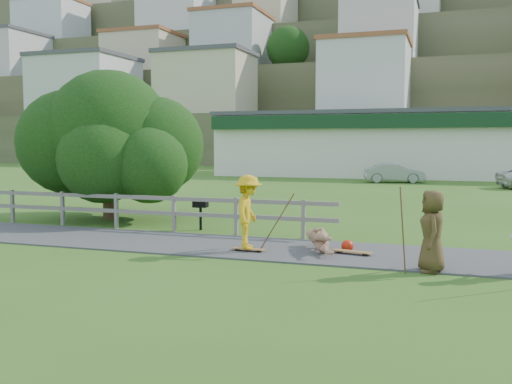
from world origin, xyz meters
TOP-DOWN VIEW (x-y plane):
  - ground at (0.00, 0.00)m, footprint 260.00×260.00m
  - path at (0.00, 1.50)m, footprint 34.00×3.00m
  - fence at (-4.62, 3.30)m, footprint 15.05×0.10m
  - strip_mall at (4.00, 34.94)m, footprint 32.50×10.75m
  - hillside at (0.00, 91.31)m, footprint 220.00×67.00m
  - skater_rider at (1.22, 0.92)m, footprint 0.84×1.25m
  - skater_fallen at (2.88, 1.46)m, footprint 1.76×1.12m
  - spectator_c at (5.50, 0.18)m, footprint 0.65×0.90m
  - car_silver at (2.34, 26.88)m, footprint 4.15×2.15m
  - tree at (-5.49, 5.28)m, footprint 7.00×7.00m
  - bbq at (-1.37, 3.85)m, footprint 0.46×0.37m
  - longboard_rider at (1.22, 0.92)m, footprint 0.83×0.25m
  - longboard_fallen at (3.68, 1.36)m, footprint 0.97×0.41m
  - helmet at (3.48, 1.81)m, footprint 0.30×0.30m
  - pole_rider at (1.82, 1.32)m, footprint 0.03×0.03m
  - pole_spec_left at (4.94, -0.15)m, footprint 0.03×0.03m

SIDE VIEW (x-z plane):
  - ground at x=0.00m, z-range 0.00..0.00m
  - path at x=0.00m, z-range 0.00..0.04m
  - longboard_rider at x=1.22m, z-range 0.00..0.09m
  - longboard_fallen at x=3.68m, z-range 0.00..0.10m
  - helmet at x=3.48m, z-range 0.00..0.30m
  - skater_fallen at x=2.88m, z-range 0.00..0.64m
  - bbq at x=-1.37m, z-range 0.00..0.93m
  - car_silver at x=2.34m, z-range 0.00..1.30m
  - fence at x=-4.62m, z-range 0.17..1.27m
  - pole_rider at x=1.82m, z-range 0.00..1.69m
  - spectator_c at x=5.50m, z-range 0.00..1.71m
  - pole_spec_left at x=4.94m, z-range 0.00..1.79m
  - skater_rider at x=1.22m, z-range 0.00..1.80m
  - tree at x=-5.49m, z-range 0.00..3.88m
  - strip_mall at x=4.00m, z-range 0.03..5.13m
  - hillside at x=0.00m, z-range -9.34..38.16m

